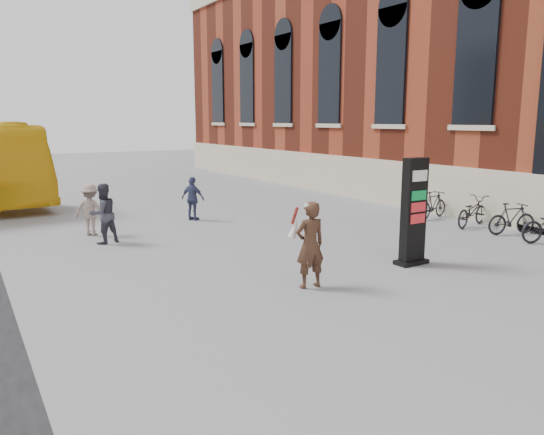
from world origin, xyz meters
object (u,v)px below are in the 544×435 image
info_pylon (414,212)px  pedestrian_b (91,210)px  woman (310,244)px  bike_6 (472,211)px  pedestrian_c (193,199)px  bike_5 (512,219)px  bike_7 (433,205)px  pedestrian_a (103,214)px

info_pylon → pedestrian_b: info_pylon is taller
woman → pedestrian_b: size_ratio=1.16×
woman → pedestrian_b: (-2.73, 7.49, -0.15)m
info_pylon → bike_6: (5.06, 2.34, -0.78)m
pedestrian_c → woman: bearing=140.2°
bike_5 → bike_7: (0.00, 3.08, -0.00)m
pedestrian_c → bike_5: 10.21m
woman → bike_6: 8.59m
pedestrian_a → bike_5: pedestrian_a is taller
pedestrian_a → bike_7: size_ratio=1.05×
pedestrian_b → pedestrian_c: size_ratio=1.03×
info_pylon → pedestrian_a: 8.35m
woman → bike_5: bearing=-168.4°
woman → pedestrian_b: bearing=-66.1°
pedestrian_a → pedestrian_b: (-0.07, 1.28, -0.07)m
bike_7 → bike_6: bearing=168.3°
pedestrian_b → bike_7: (10.92, -3.30, -0.29)m
info_pylon → woman: (-3.13, -0.22, -0.35)m
bike_7 → info_pylon: bearing=116.4°
info_pylon → woman: size_ratio=1.42×
pedestrian_a → pedestrian_c: pedestrian_a is taller
pedestrian_a → pedestrian_c: 4.01m
bike_5 → bike_6: bike_6 is taller
bike_6 → pedestrian_c: bearing=38.7°
info_pylon → pedestrian_a: (-5.80, 5.99, -0.43)m
pedestrian_a → bike_7: bearing=151.5°
bike_5 → bike_6: size_ratio=0.86×
pedestrian_a → woman: bearing=95.2°
pedestrian_b → bike_5: size_ratio=0.96×
bike_6 → bike_7: bearing=-13.9°
bike_5 → bike_6: bearing=16.9°
pedestrian_b → bike_7: 11.41m
woman → bike_6: (8.19, 2.56, -0.43)m
pedestrian_c → bike_6: (7.36, -5.62, -0.26)m
info_pylon → pedestrian_b: (-5.86, 7.27, -0.50)m
pedestrian_b → bike_6: pedestrian_b is taller
info_pylon → bike_6: info_pylon is taller
bike_7 → woman: bearing=105.3°
woman → bike_7: bearing=-149.0°
woman → bike_5: size_ratio=1.12×
pedestrian_a → bike_5: 12.00m
bike_6 → bike_7: size_ratio=1.16×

